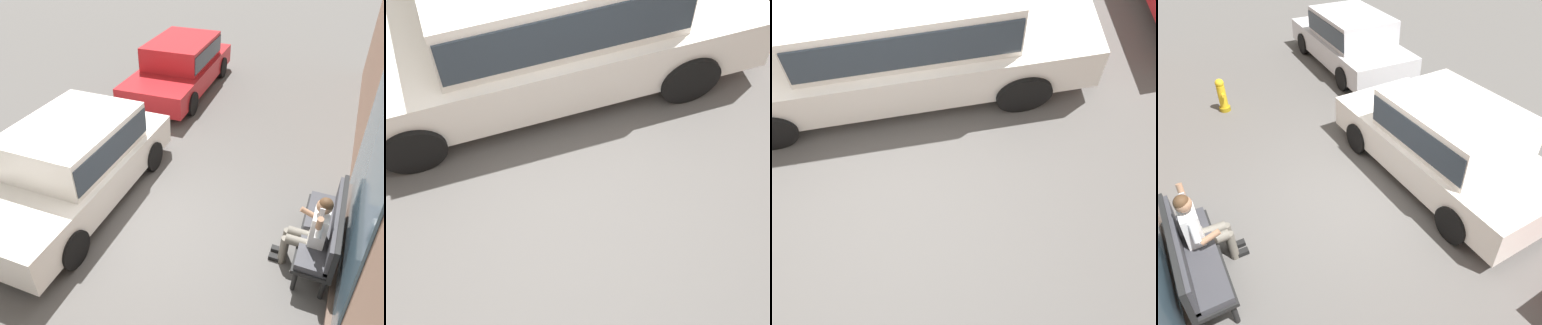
# 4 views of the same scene
# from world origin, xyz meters

# --- Properties ---
(ground_plane) EXTENTS (60.00, 60.00, 0.00)m
(ground_plane) POSITION_xyz_m (0.00, 0.00, 0.00)
(ground_plane) COLOR #565451
(bench) EXTENTS (1.80, 0.55, 1.00)m
(bench) POSITION_xyz_m (-0.39, 2.90, 0.58)
(bench) COLOR black
(bench) RESTS_ON ground_plane
(person_on_phone) EXTENTS (0.73, 0.74, 1.34)m
(person_on_phone) POSITION_xyz_m (-0.11, 2.67, 0.71)
(person_on_phone) COLOR #6B665B
(person_on_phone) RESTS_ON ground_plane
(parked_car_mid) EXTENTS (4.44, 2.09, 1.54)m
(parked_car_mid) POSITION_xyz_m (-0.16, -1.53, 0.83)
(parked_car_mid) COLOR white
(parked_car_mid) RESTS_ON ground_plane
(parked_car_far) EXTENTS (4.65, 2.10, 1.52)m
(parked_car_far) POSITION_xyz_m (5.11, -2.57, 0.82)
(parked_car_far) COLOR silver
(parked_car_far) RESTS_ON ground_plane
(fire_hydrant) EXTENTS (0.38, 0.26, 0.81)m
(fire_hydrant) POSITION_xyz_m (4.23, 1.36, 0.39)
(fire_hydrant) COLOR olive
(fire_hydrant) RESTS_ON ground_plane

